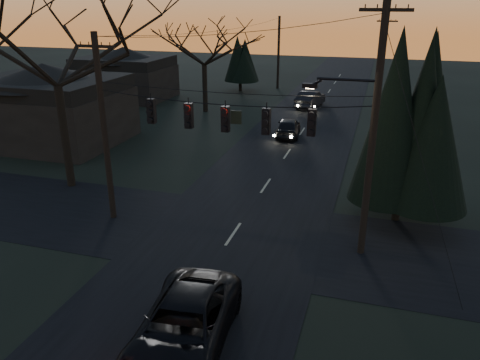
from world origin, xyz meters
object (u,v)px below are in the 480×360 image
(utility_pole_left, at_px, (114,217))
(suv_near, at_px, (184,326))
(utility_pole_right, at_px, (360,252))
(evergreen_right, at_px, (408,125))
(sedan_oncoming_b, at_px, (310,99))
(bare_tree_left, at_px, (52,42))
(utility_pole_far_l, at_px, (277,88))
(sedan_oncoming_a, at_px, (288,127))
(utility_pole_far_r, at_px, (378,109))

(utility_pole_left, height_order, suv_near, utility_pole_left)
(utility_pole_right, distance_m, evergreen_right, 6.04)
(sedan_oncoming_b, bearing_deg, utility_pole_right, 112.64)
(utility_pole_right, bearing_deg, sedan_oncoming_b, 103.17)
(bare_tree_left, height_order, sedan_oncoming_b, bare_tree_left)
(evergreen_right, height_order, sedan_oncoming_b, evergreen_right)
(utility_pole_far_l, xyz_separation_m, evergreen_right, (12.89, -32.36, 4.61))
(utility_pole_left, bearing_deg, suv_near, -47.04)
(evergreen_right, distance_m, sedan_oncoming_b, 24.82)
(utility_pole_left, relative_size, sedan_oncoming_b, 1.80)
(utility_pole_far_l, distance_m, bare_tree_left, 34.25)
(evergreen_right, distance_m, sedan_oncoming_a, 15.32)
(utility_pole_right, xyz_separation_m, utility_pole_far_r, (0.00, 28.00, 0.00))
(utility_pole_far_l, bearing_deg, sedan_oncoming_a, -75.21)
(utility_pole_far_r, relative_size, evergreen_right, 1.06)
(utility_pole_right, xyz_separation_m, utility_pole_left, (-11.50, 0.00, 0.00))
(sedan_oncoming_b, bearing_deg, sedan_oncoming_a, 99.48)
(utility_pole_left, bearing_deg, evergreen_right, 15.78)
(evergreen_right, distance_m, suv_near, 13.10)
(bare_tree_left, bearing_deg, utility_pole_right, -10.44)
(utility_pole_far_l, height_order, sedan_oncoming_a, utility_pole_far_l)
(evergreen_right, bearing_deg, utility_pole_far_r, 93.26)
(utility_pole_left, relative_size, utility_pole_far_l, 1.06)
(bare_tree_left, distance_m, evergreen_right, 17.61)
(sedan_oncoming_a, bearing_deg, utility_pole_far_l, -81.03)
(utility_pole_far_r, xyz_separation_m, suv_near, (-4.70, -35.30, 0.77))
(sedan_oncoming_a, bearing_deg, sedan_oncoming_b, -95.82)
(sedan_oncoming_a, distance_m, sedan_oncoming_b, 10.63)
(utility_pole_far_r, height_order, suv_near, utility_pole_far_r)
(utility_pole_far_r, bearing_deg, suv_near, -97.58)
(bare_tree_left, bearing_deg, sedan_oncoming_a, 54.25)
(suv_near, bearing_deg, evergreen_right, 55.58)
(utility_pole_far_l, xyz_separation_m, bare_tree_left, (-4.42, -33.07, 7.75))
(evergreen_right, xyz_separation_m, sedan_oncoming_b, (-7.69, 23.29, -3.83))
(suv_near, relative_size, sedan_oncoming_a, 1.33)
(utility_pole_right, distance_m, sedan_oncoming_b, 27.67)
(utility_pole_right, height_order, evergreen_right, evergreen_right)
(utility_pole_far_r, relative_size, sedan_oncoming_b, 1.80)
(utility_pole_far_r, height_order, sedan_oncoming_a, utility_pole_far_r)
(utility_pole_left, xyz_separation_m, utility_pole_far_r, (11.50, 28.00, 0.00))
(utility_pole_right, relative_size, suv_near, 1.81)
(sedan_oncoming_a, relative_size, sedan_oncoming_b, 0.88)
(evergreen_right, xyz_separation_m, suv_near, (-6.09, -10.94, -3.84))
(utility_pole_right, height_order, bare_tree_left, bare_tree_left)
(suv_near, distance_m, sedan_oncoming_b, 34.27)
(suv_near, bearing_deg, sedan_oncoming_b, 87.35)
(utility_pole_far_l, bearing_deg, utility_pole_far_r, -34.82)
(utility_pole_right, height_order, sedan_oncoming_b, utility_pole_right)
(utility_pole_far_l, bearing_deg, suv_near, -81.08)
(utility_pole_left, xyz_separation_m, bare_tree_left, (-4.42, 2.93, 7.75))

